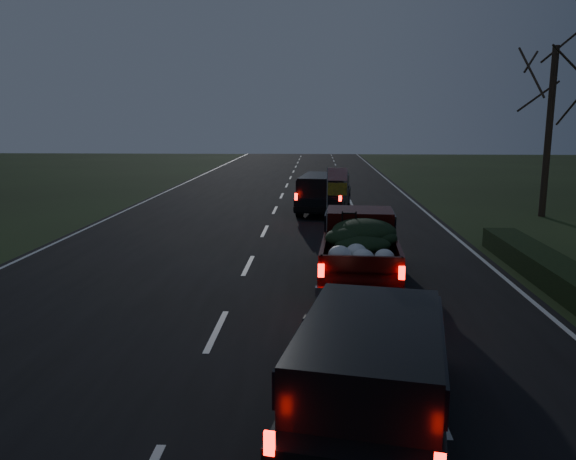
# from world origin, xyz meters

# --- Properties ---
(ground) EXTENTS (120.00, 120.00, 0.00)m
(ground) POSITION_xyz_m (0.00, 0.00, 0.00)
(ground) COLOR black
(ground) RESTS_ON ground
(road_asphalt) EXTENTS (14.00, 120.00, 0.02)m
(road_asphalt) POSITION_xyz_m (0.00, 0.00, 0.01)
(road_asphalt) COLOR black
(road_asphalt) RESTS_ON ground
(hedge_row) EXTENTS (1.00, 10.00, 0.60)m
(hedge_row) POSITION_xyz_m (7.80, 3.00, 0.30)
(hedge_row) COLOR black
(hedge_row) RESTS_ON ground
(bare_tree_far) EXTENTS (3.60, 3.60, 7.00)m
(bare_tree_far) POSITION_xyz_m (11.50, 14.00, 5.23)
(bare_tree_far) COLOR black
(bare_tree_far) RESTS_ON ground
(pickup_truck) EXTENTS (2.14, 4.95, 2.54)m
(pickup_truck) POSITION_xyz_m (3.00, 3.81, 0.95)
(pickup_truck) COLOR #350907
(pickup_truck) RESTS_ON ground
(lead_suv) EXTENTS (2.56, 4.97, 1.37)m
(lead_suv) POSITION_xyz_m (2.23, 14.43, 1.03)
(lead_suv) COLOR black
(lead_suv) RESTS_ON ground
(rear_suv) EXTENTS (2.54, 4.54, 1.23)m
(rear_suv) POSITION_xyz_m (2.62, -3.36, 0.93)
(rear_suv) COLOR black
(rear_suv) RESTS_ON ground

